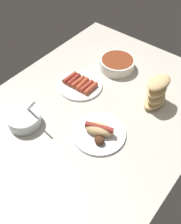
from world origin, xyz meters
TOP-DOWN VIEW (x-y plane):
  - ground_plane at (0.00, 0.00)cm, footprint 120.00×90.00cm
  - bowl_coleslaw at (-24.11, 17.73)cm, footprint 14.17×14.17cm
  - plate_hotdog_assembled at (-9.18, -10.50)cm, footprint 22.25×22.25cm
  - bowl_chili at (30.77, 8.40)cm, footprint 17.80×17.80cm
  - bread_stack at (20.40, -19.30)cm, footprint 14.07×10.05cm
  - plate_sausages at (8.35, 14.34)cm, footprint 21.32×21.32cm

SIDE VIEW (x-z plane):
  - ground_plane at x=0.00cm, z-range -3.00..0.00cm
  - plate_sausages at x=8.35cm, z-range -0.53..2.82cm
  - plate_hotdog_assembled at x=-9.18cm, z-range -1.00..4.61cm
  - bowl_coleslaw at x=-24.11cm, z-range -4.61..10.54cm
  - bowl_chili at x=30.77cm, z-range 0.25..5.73cm
  - bread_stack at x=20.40cm, z-range 0.00..14.40cm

